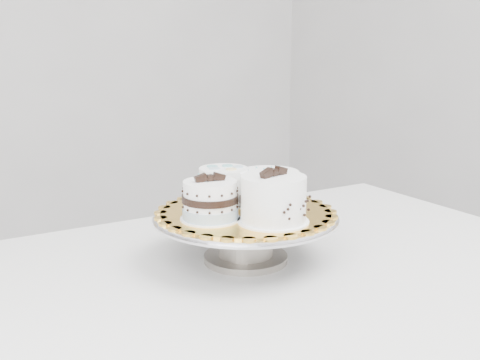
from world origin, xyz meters
TOP-DOWN VIEW (x-y plane):
  - table at (0.08, 0.13)m, footprint 1.35×1.01m
  - cake_stand at (0.09, 0.18)m, footprint 0.34×0.34m
  - cake_board at (0.09, 0.18)m, footprint 0.33×0.33m
  - cake_swirl at (0.08, 0.10)m, footprint 0.12×0.12m
  - cake_banded at (0.01, 0.19)m, footprint 0.12×0.12m
  - cake_dots at (0.10, 0.25)m, footprint 0.12×0.12m
  - cake_ribbon at (0.15, 0.19)m, footprint 0.13×0.12m

SIDE VIEW (x-z plane):
  - table at x=0.08m, z-range 0.30..1.05m
  - cake_stand at x=0.09m, z-range 0.77..0.86m
  - cake_board at x=0.09m, z-range 0.84..0.85m
  - cake_ribbon at x=0.15m, z-range 0.84..0.91m
  - cake_banded at x=0.01m, z-range 0.83..0.92m
  - cake_dots at x=0.10m, z-range 0.84..0.91m
  - cake_swirl at x=0.08m, z-range 0.83..0.93m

